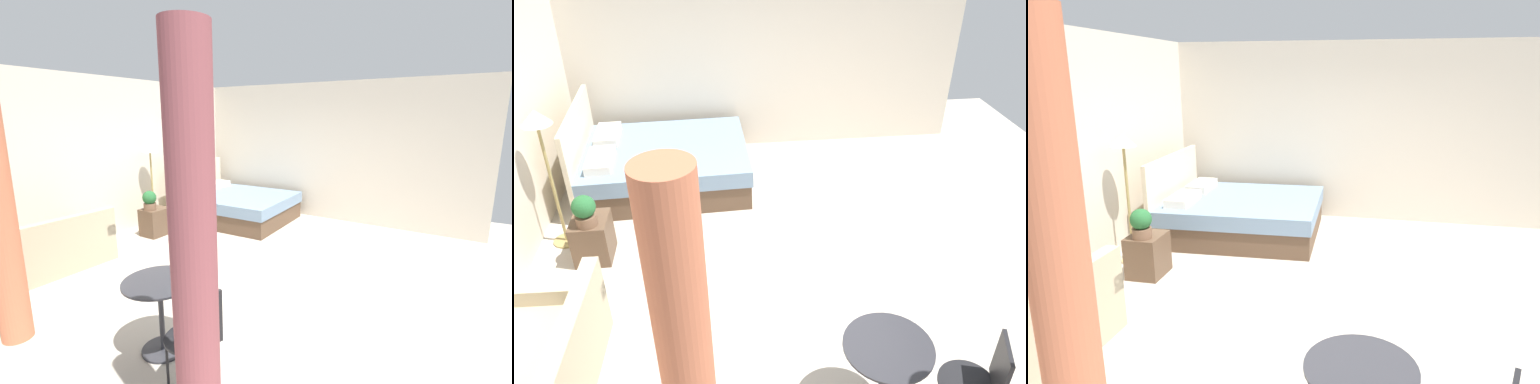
{
  "view_description": "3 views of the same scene",
  "coord_description": "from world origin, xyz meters",
  "views": [
    {
      "loc": [
        -4.11,
        -2.64,
        2.19
      ],
      "look_at": [
        0.45,
        0.21,
        1.01
      ],
      "focal_mm": 24.43,
      "sensor_mm": 36.0,
      "label": 1
    },
    {
      "loc": [
        -4.5,
        0.83,
        3.58
      ],
      "look_at": [
        -0.15,
        0.31,
        0.92
      ],
      "focal_mm": 34.75,
      "sensor_mm": 36.0,
      "label": 2
    },
    {
      "loc": [
        -4.39,
        -0.36,
        2.37
      ],
      "look_at": [
        0.57,
        0.67,
        1.02
      ],
      "focal_mm": 31.32,
      "sensor_mm": 36.0,
      "label": 3
    }
  ],
  "objects": [
    {
      "name": "curtain_left",
      "position": [
        -2.74,
        -1.37,
        1.33
      ],
      "size": [
        0.27,
        0.27,
        2.66
      ],
      "color": "#994C51",
      "rests_on": "ground"
    },
    {
      "name": "nightstand",
      "position": [
        0.18,
        2.27,
        0.25
      ],
      "size": [
        0.45,
        0.4,
        0.51
      ],
      "color": "brown",
      "rests_on": "ground"
    },
    {
      "name": "wall_right",
      "position": [
        2.99,
        0.0,
        1.44
      ],
      "size": [
        0.12,
        6.07,
        2.88
      ],
      "primitive_type": "cube",
      "color": "beige",
      "rests_on": "ground"
    },
    {
      "name": "ground_plane",
      "position": [
        0.0,
        0.0,
        -0.01
      ],
      "size": [
        8.97,
        9.07,
        0.02
      ],
      "primitive_type": "cube",
      "color": "#B2A899"
    },
    {
      "name": "potted_plant",
      "position": [
        0.08,
        2.26,
        0.69
      ],
      "size": [
        0.25,
        0.25,
        0.35
      ],
      "color": "brown",
      "rests_on": "nightstand"
    },
    {
      "name": "wall_back",
      "position": [
        0.0,
        3.03,
        1.44
      ],
      "size": [
        8.97,
        0.12,
        2.88
      ],
      "primitive_type": "cube",
      "color": "beige",
      "rests_on": "ground"
    },
    {
      "name": "balcony_table",
      "position": [
        -2.1,
        -0.34,
        0.5
      ],
      "size": [
        0.68,
        0.68,
        0.72
      ],
      "color": "#2D2D33",
      "rests_on": "ground"
    },
    {
      "name": "floor_lamp",
      "position": [
        0.52,
        2.67,
        1.36
      ],
      "size": [
        0.32,
        0.32,
        1.67
      ],
      "color": "#99844C",
      "rests_on": "ground"
    },
    {
      "name": "cafe_chair_near_window",
      "position": [
        -2.34,
        -0.99,
        0.55
      ],
      "size": [
        0.55,
        0.55,
        0.91
      ],
      "color": "black",
      "rests_on": "ground"
    },
    {
      "name": "bed",
      "position": [
        1.8,
        1.61,
        0.31
      ],
      "size": [
        1.93,
        2.33,
        1.19
      ],
      "color": "brown",
      "rests_on": "ground"
    },
    {
      "name": "couch",
      "position": [
        -1.62,
        2.32,
        0.27
      ],
      "size": [
        1.5,
        0.88,
        0.82
      ],
      "color": "tan",
      "rests_on": "ground"
    }
  ]
}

